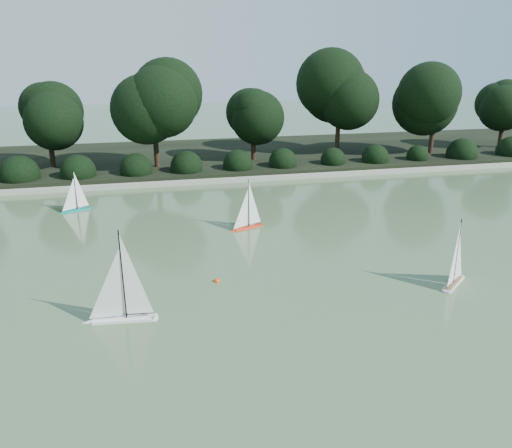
% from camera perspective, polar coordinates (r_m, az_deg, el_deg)
% --- Properties ---
extents(ground, '(80.00, 80.00, 0.00)m').
position_cam_1_polar(ground, '(10.54, 7.87, -6.99)').
color(ground, '#3A5332').
rests_on(ground, ground).
extents(pond_coping, '(40.00, 0.35, 0.18)m').
position_cam_1_polar(pond_coping, '(18.71, -1.70, 5.16)').
color(pond_coping, gray).
rests_on(pond_coping, ground).
extents(far_bank, '(40.00, 8.00, 0.30)m').
position_cam_1_polar(far_bank, '(22.54, -3.69, 7.70)').
color(far_bank, black).
rests_on(far_bank, ground).
extents(tree_line, '(26.31, 3.93, 4.39)m').
position_cam_1_polar(tree_line, '(20.89, 0.31, 13.74)').
color(tree_line, black).
rests_on(tree_line, ground).
extents(shrub_hedge, '(29.10, 1.10, 1.10)m').
position_cam_1_polar(shrub_hedge, '(19.49, -2.23, 6.81)').
color(shrub_hedge, black).
rests_on(shrub_hedge, ground).
extents(sailboat_white_a, '(1.37, 0.35, 1.86)m').
position_cam_1_polar(sailboat_white_a, '(9.38, -15.64, -9.06)').
color(sailboat_white_a, white).
rests_on(sailboat_white_a, ground).
extents(sailboat_white_b, '(0.96, 0.83, 1.54)m').
position_cam_1_polar(sailboat_white_b, '(11.26, 21.92, -5.19)').
color(sailboat_white_b, silver).
rests_on(sailboat_white_b, ground).
extents(sailboat_orange, '(1.04, 0.52, 1.45)m').
position_cam_1_polar(sailboat_orange, '(13.62, -1.21, 0.37)').
color(sailboat_orange, red).
rests_on(sailboat_orange, ground).
extents(sailboat_teal, '(0.94, 0.55, 1.34)m').
position_cam_1_polar(sailboat_teal, '(16.13, -20.13, 2.11)').
color(sailboat_teal, '#038B85').
rests_on(sailboat_teal, ground).
extents(race_buoy, '(0.15, 0.15, 0.15)m').
position_cam_1_polar(race_buoy, '(10.65, -4.47, -6.57)').
color(race_buoy, '#E7490C').
rests_on(race_buoy, ground).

